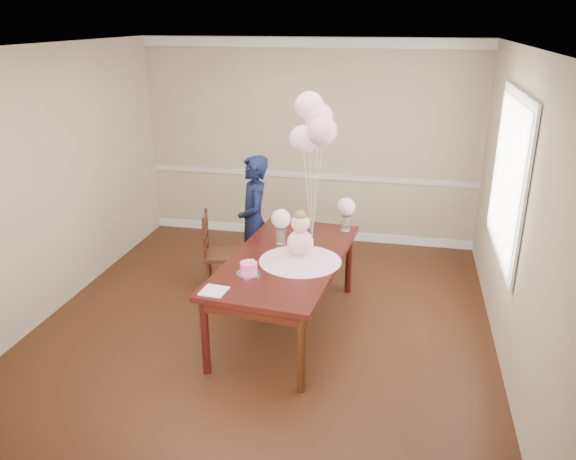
% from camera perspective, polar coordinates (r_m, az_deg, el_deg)
% --- Properties ---
extents(floor, '(4.50, 5.00, 0.00)m').
position_cam_1_polar(floor, '(5.80, -2.41, -9.59)').
color(floor, black).
rests_on(floor, ground).
extents(ceiling, '(4.50, 5.00, 0.02)m').
position_cam_1_polar(ceiling, '(5.00, -2.90, 18.12)').
color(ceiling, white).
rests_on(ceiling, wall_back).
extents(wall_back, '(4.50, 0.02, 2.70)m').
position_cam_1_polar(wall_back, '(7.61, 2.15, 8.83)').
color(wall_back, tan).
rests_on(wall_back, floor).
extents(wall_front, '(4.50, 0.02, 2.70)m').
position_cam_1_polar(wall_front, '(3.10, -14.50, -10.75)').
color(wall_front, tan).
rests_on(wall_front, floor).
extents(wall_left, '(0.02, 5.00, 2.70)m').
position_cam_1_polar(wall_left, '(6.19, -23.29, 4.29)').
color(wall_left, tan).
rests_on(wall_left, floor).
extents(wall_right, '(0.02, 5.00, 2.70)m').
position_cam_1_polar(wall_right, '(5.18, 22.25, 1.41)').
color(wall_right, tan).
rests_on(wall_right, floor).
extents(chair_rail_trim, '(4.50, 0.02, 0.07)m').
position_cam_1_polar(chair_rail_trim, '(7.71, 2.09, 5.54)').
color(chair_rail_trim, silver).
rests_on(chair_rail_trim, wall_back).
extents(crown_molding, '(4.50, 0.02, 0.12)m').
position_cam_1_polar(crown_molding, '(7.44, 2.27, 18.50)').
color(crown_molding, white).
rests_on(crown_molding, wall_back).
extents(baseboard_trim, '(4.50, 0.02, 0.12)m').
position_cam_1_polar(baseboard_trim, '(7.97, 2.01, -0.29)').
color(baseboard_trim, white).
rests_on(baseboard_trim, floor).
extents(window_frame, '(0.02, 1.66, 1.56)m').
position_cam_1_polar(window_frame, '(5.59, 21.52, 5.03)').
color(window_frame, white).
rests_on(window_frame, wall_right).
extents(window_blinds, '(0.01, 1.50, 1.40)m').
position_cam_1_polar(window_blinds, '(5.59, 21.34, 5.05)').
color(window_blinds, white).
rests_on(window_blinds, wall_right).
extents(dining_table_top, '(1.22, 2.15, 0.05)m').
position_cam_1_polar(dining_table_top, '(5.42, -0.18, -2.99)').
color(dining_table_top, black).
rests_on(dining_table_top, table_leg_fl).
extents(table_apron, '(1.11, 2.04, 0.10)m').
position_cam_1_polar(table_apron, '(5.45, -0.18, -3.73)').
color(table_apron, black).
rests_on(table_apron, table_leg_fl).
extents(table_leg_fl, '(0.08, 0.08, 0.72)m').
position_cam_1_polar(table_leg_fl, '(4.96, -8.42, -10.68)').
color(table_leg_fl, black).
rests_on(table_leg_fl, floor).
extents(table_leg_fr, '(0.08, 0.08, 0.72)m').
position_cam_1_polar(table_leg_fr, '(4.69, 1.40, -12.46)').
color(table_leg_fr, black).
rests_on(table_leg_fr, floor).
extents(table_leg_bl, '(0.08, 0.08, 0.72)m').
position_cam_1_polar(table_leg_bl, '(6.52, -1.28, -2.41)').
color(table_leg_bl, black).
rests_on(table_leg_bl, floor).
extents(table_leg_br, '(0.08, 0.08, 0.72)m').
position_cam_1_polar(table_leg_br, '(6.32, 6.19, -3.33)').
color(table_leg_br, black).
rests_on(table_leg_br, floor).
extents(baby_skirt, '(0.85, 0.85, 0.10)m').
position_cam_1_polar(baby_skirt, '(5.30, 1.25, -2.64)').
color(baby_skirt, '#EBADC1').
rests_on(baby_skirt, dining_table_top).
extents(baby_torso, '(0.25, 0.25, 0.25)m').
position_cam_1_polar(baby_torso, '(5.25, 1.26, -1.30)').
color(baby_torso, '#F99DD0').
rests_on(baby_torso, baby_skirt).
extents(baby_head, '(0.18, 0.18, 0.18)m').
position_cam_1_polar(baby_head, '(5.18, 1.27, 0.71)').
color(baby_head, beige).
rests_on(baby_head, baby_torso).
extents(baby_hair, '(0.12, 0.12, 0.12)m').
position_cam_1_polar(baby_hair, '(5.16, 1.28, 1.35)').
color(baby_hair, brown).
rests_on(baby_hair, baby_head).
extents(cake_platter, '(0.25, 0.25, 0.01)m').
position_cam_1_polar(cake_platter, '(5.07, -4.00, -4.41)').
color(cake_platter, silver).
rests_on(cake_platter, dining_table_top).
extents(birthday_cake, '(0.17, 0.17, 0.10)m').
position_cam_1_polar(birthday_cake, '(5.05, -4.01, -3.84)').
color(birthday_cake, '#F94E9B').
rests_on(birthday_cake, cake_platter).
extents(cake_flower_a, '(0.03, 0.03, 0.03)m').
position_cam_1_polar(cake_flower_a, '(5.02, -4.03, -3.15)').
color(cake_flower_a, white).
rests_on(cake_flower_a, birthday_cake).
extents(cake_flower_b, '(0.03, 0.03, 0.03)m').
position_cam_1_polar(cake_flower_b, '(5.03, -3.62, -3.10)').
color(cake_flower_b, white).
rests_on(cake_flower_b, birthday_cake).
extents(rose_vase_near, '(0.11, 0.11, 0.16)m').
position_cam_1_polar(rose_vase_near, '(5.69, -0.72, -0.60)').
color(rose_vase_near, white).
rests_on(rose_vase_near, dining_table_top).
extents(roses_near, '(0.20, 0.20, 0.20)m').
position_cam_1_polar(roses_near, '(5.62, -0.73, 1.16)').
color(roses_near, silver).
rests_on(roses_near, rose_vase_near).
extents(rose_vase_far, '(0.11, 0.11, 0.16)m').
position_cam_1_polar(rose_vase_far, '(6.07, 5.85, 0.71)').
color(rose_vase_far, white).
rests_on(rose_vase_far, dining_table_top).
extents(roses_far, '(0.20, 0.20, 0.20)m').
position_cam_1_polar(roses_far, '(6.01, 5.92, 2.37)').
color(roses_far, beige).
rests_on(roses_far, rose_vase_far).
extents(napkin, '(0.22, 0.22, 0.01)m').
position_cam_1_polar(napkin, '(4.79, -7.53, -6.15)').
color(napkin, white).
rests_on(napkin, dining_table_top).
extents(balloon_weight, '(0.04, 0.04, 0.02)m').
position_cam_1_polar(balloon_weight, '(5.88, 2.45, -0.65)').
color(balloon_weight, silver).
rests_on(balloon_weight, dining_table_top).
extents(balloon_a, '(0.29, 0.29, 0.29)m').
position_cam_1_polar(balloon_a, '(5.61, 1.58, 9.20)').
color(balloon_a, '#F2ABC6').
rests_on(balloon_a, balloon_ribbon_a).
extents(balloon_b, '(0.29, 0.29, 0.29)m').
position_cam_1_polar(balloon_b, '(5.49, 3.54, 10.00)').
color(balloon_b, '#DC9CAA').
rests_on(balloon_b, balloon_ribbon_b).
extents(balloon_c, '(0.29, 0.29, 0.29)m').
position_cam_1_polar(balloon_c, '(5.64, 3.13, 11.37)').
color(balloon_c, '#EBA6BC').
rests_on(balloon_c, balloon_ribbon_c).
extents(balloon_d, '(0.29, 0.29, 0.29)m').
position_cam_1_polar(balloon_d, '(5.67, 2.17, 12.49)').
color(balloon_d, '#FFB4D8').
rests_on(balloon_d, balloon_ribbon_d).
extents(balloon_ribbon_a, '(0.09, 0.01, 0.86)m').
position_cam_1_polar(balloon_ribbon_a, '(5.75, 2.02, 3.42)').
color(balloon_ribbon_a, white).
rests_on(balloon_ribbon_a, balloon_weight).
extents(balloon_ribbon_b, '(0.10, 0.06, 0.96)m').
position_cam_1_polar(balloon_ribbon_b, '(5.68, 2.96, 3.75)').
color(balloon_ribbon_b, silver).
rests_on(balloon_ribbon_b, balloon_weight).
extents(balloon_ribbon_c, '(0.03, 0.10, 1.07)m').
position_cam_1_polar(balloon_ribbon_c, '(5.75, 2.77, 4.49)').
color(balloon_ribbon_c, white).
rests_on(balloon_ribbon_c, balloon_weight).
extents(balloon_ribbon_d, '(0.08, 0.11, 1.17)m').
position_cam_1_polar(balloon_ribbon_d, '(5.76, 2.30, 5.06)').
color(balloon_ribbon_d, white).
rests_on(balloon_ribbon_d, balloon_weight).
extents(dining_chair_seat, '(0.48, 0.48, 0.04)m').
position_cam_1_polar(dining_chair_seat, '(6.43, -6.69, -2.53)').
color(dining_chair_seat, '#391C0F').
rests_on(dining_chair_seat, chair_leg_fl).
extents(chair_leg_fl, '(0.04, 0.04, 0.38)m').
position_cam_1_polar(chair_leg_fl, '(6.38, -8.13, -4.83)').
color(chair_leg_fl, '#3C1D10').
rests_on(chair_leg_fl, floor).
extents(chair_leg_fr, '(0.04, 0.04, 0.38)m').
position_cam_1_polar(chair_leg_fr, '(6.36, -5.25, -4.80)').
color(chair_leg_fr, '#3C1610').
rests_on(chair_leg_fr, floor).
extents(chair_leg_bl, '(0.04, 0.04, 0.38)m').
position_cam_1_polar(chair_leg_bl, '(6.67, -7.91, -3.64)').
color(chair_leg_bl, '#38170F').
rests_on(chair_leg_bl, floor).
extents(chair_leg_br, '(0.04, 0.04, 0.38)m').
position_cam_1_polar(chair_leg_br, '(6.65, -5.16, -3.61)').
color(chair_leg_br, '#371D0F').
rests_on(chair_leg_br, floor).
extents(chair_back_post_l, '(0.04, 0.04, 0.50)m').
position_cam_1_polar(chair_back_post_l, '(6.20, -8.51, -0.95)').
color(chair_back_post_l, '#35120E').
rests_on(chair_back_post_l, dining_chair_seat).
extents(chair_back_post_r, '(0.04, 0.04, 0.50)m').
position_cam_1_polar(chair_back_post_r, '(6.50, -8.26, 0.09)').
color(chair_back_post_r, black).
rests_on(chair_back_post_r, dining_chair_seat).
extents(chair_slat_low, '(0.12, 0.35, 0.04)m').
position_cam_1_polar(chair_slat_low, '(6.39, -8.33, -1.31)').
color(chair_slat_low, '#331D0E').
rests_on(chair_slat_low, dining_chair_seat).
extents(chair_slat_mid, '(0.12, 0.35, 0.04)m').
position_cam_1_polar(chair_slat_mid, '(6.34, -8.40, -0.12)').
color(chair_slat_mid, '#3C1F10').
rests_on(chair_slat_mid, dining_chair_seat).
extents(chair_slat_top, '(0.12, 0.35, 0.04)m').
position_cam_1_polar(chair_slat_top, '(6.29, -8.47, 1.09)').
color(chair_slat_top, '#3B1910').
rests_on(chair_slat_top, dining_chair_seat).
extents(woman, '(0.54, 0.65, 1.52)m').
position_cam_1_polar(woman, '(6.36, -3.46, 0.82)').
color(woman, black).
rests_on(woman, floor).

